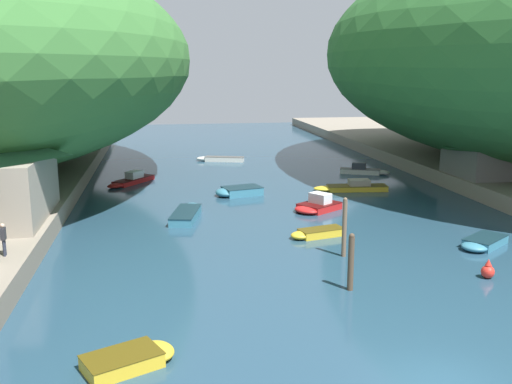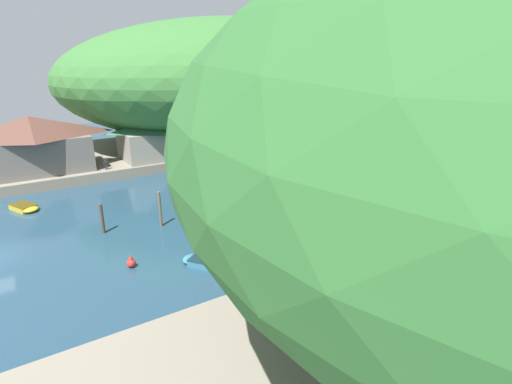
% 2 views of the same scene
% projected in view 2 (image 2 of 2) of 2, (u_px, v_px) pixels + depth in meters
% --- Properties ---
extents(water_surface, '(130.00, 130.00, 0.00)m').
position_uv_depth(water_surface, '(294.00, 193.00, 46.58)').
color(water_surface, '#234256').
rests_on(water_surface, ground).
extents(left_bank, '(22.00, 120.00, 1.30)m').
position_uv_depth(left_bank, '(197.00, 145.00, 67.88)').
color(left_bank, gray).
rests_on(left_bank, ground).
extents(hillside_left, '(43.96, 61.55, 19.96)m').
position_uv_depth(hillside_left, '(242.00, 78.00, 70.15)').
color(hillside_left, '#387033').
rests_on(hillside_left, left_bank).
extents(waterfront_building, '(7.02, 13.80, 7.00)m').
position_uv_depth(waterfront_building, '(33.00, 144.00, 48.71)').
color(waterfront_building, slate).
rests_on(waterfront_building, left_bank).
extents(boathouse_shed, '(7.50, 9.86, 5.57)m').
position_uv_depth(boathouse_shed, '(155.00, 138.00, 56.24)').
color(boathouse_shed, gray).
rests_on(boathouse_shed, left_bank).
extents(right_bank_cottage, '(6.28, 6.65, 3.71)m').
position_uv_depth(right_bank_cottage, '(441.00, 225.00, 29.76)').
color(right_bank_cottage, slate).
rests_on(right_bank_cottage, right_bank).
extents(boat_white_cruiser, '(6.63, 2.29, 1.00)m').
position_uv_depth(boat_white_cruiser, '(343.00, 208.00, 41.13)').
color(boat_white_cruiser, gold).
rests_on(boat_white_cruiser, water_surface).
extents(boat_yellow_tender, '(5.66, 2.78, 0.56)m').
position_uv_depth(boat_yellow_tender, '(386.00, 163.00, 58.06)').
color(boat_yellow_tender, silver).
rests_on(boat_yellow_tender, water_surface).
extents(boat_far_upstream, '(3.69, 2.87, 0.56)m').
position_uv_depth(boat_far_upstream, '(25.00, 208.00, 41.24)').
color(boat_far_upstream, gold).
rests_on(boat_far_upstream, water_surface).
extents(boat_moored_right, '(3.83, 2.10, 0.51)m').
position_uv_depth(boat_moored_right, '(198.00, 213.00, 39.93)').
color(boat_moored_right, gold).
rests_on(boat_moored_right, water_surface).
extents(boat_open_rowboat, '(3.97, 3.48, 0.54)m').
position_uv_depth(boat_open_rowboat, '(204.00, 261.00, 30.57)').
color(boat_open_rowboat, teal).
rests_on(boat_open_rowboat, water_surface).
extents(boat_red_skiff, '(2.80, 5.94, 0.62)m').
position_uv_depth(boat_red_skiff, '(219.00, 182.00, 49.39)').
color(boat_red_skiff, teal).
rests_on(boat_red_skiff, water_surface).
extents(boat_small_dinghy, '(5.04, 3.07, 1.12)m').
position_uv_depth(boat_small_dinghy, '(424.00, 206.00, 41.64)').
color(boat_small_dinghy, silver).
rests_on(boat_small_dinghy, water_surface).
extents(boat_far_right_bank, '(4.56, 5.57, 1.09)m').
position_uv_depth(boat_far_right_bank, '(283.00, 160.00, 59.72)').
color(boat_far_right_bank, red).
rests_on(boat_far_right_bank, water_surface).
extents(boat_near_quay, '(4.25, 3.86, 1.29)m').
position_uv_depth(boat_near_quay, '(264.00, 205.00, 41.70)').
color(boat_near_quay, red).
rests_on(boat_near_quay, water_surface).
extents(boat_mid_channel, '(4.31, 2.95, 0.69)m').
position_uv_depth(boat_mid_channel, '(283.00, 183.00, 49.08)').
color(boat_mid_channel, teal).
rests_on(boat_mid_channel, water_surface).
extents(mooring_post_nearest, '(0.29, 0.29, 2.87)m').
position_uv_depth(mooring_post_nearest, '(102.00, 218.00, 35.61)').
color(mooring_post_nearest, '#4C3D2D').
rests_on(mooring_post_nearest, water_surface).
extents(mooring_post_second, '(0.26, 0.26, 3.47)m').
position_uv_depth(mooring_post_second, '(160.00, 209.00, 36.97)').
color(mooring_post_second, brown).
rests_on(mooring_post_second, water_surface).
extents(channel_buoy_near, '(0.68, 0.68, 1.03)m').
position_uv_depth(channel_buoy_near, '(131.00, 262.00, 30.15)').
color(channel_buoy_near, red).
rests_on(channel_buoy_near, water_surface).
extents(person_on_quay, '(0.23, 0.39, 1.69)m').
position_uv_depth(person_on_quay, '(106.00, 162.00, 50.83)').
color(person_on_quay, '#282D3D').
rests_on(person_on_quay, left_bank).
extents(person_by_boathouse, '(0.28, 0.41, 1.69)m').
position_uv_depth(person_by_boathouse, '(156.00, 156.00, 54.12)').
color(person_by_boathouse, '#282D3D').
rests_on(person_by_boathouse, left_bank).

